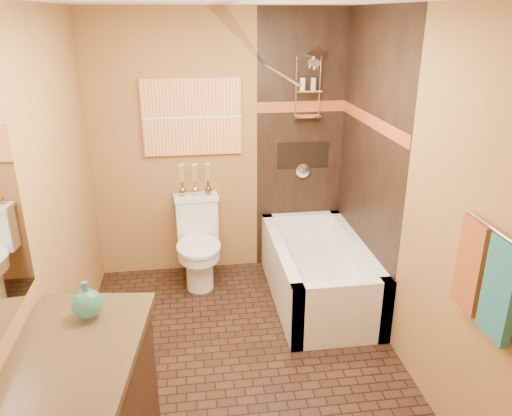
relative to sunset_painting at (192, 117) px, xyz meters
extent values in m
plane|color=black|center=(0.25, -1.48, -1.55)|extent=(3.00, 3.00, 0.00)
cube|color=#A5743F|center=(-0.95, -1.48, -0.30)|extent=(0.02, 3.00, 2.50)
cube|color=#A5743F|center=(1.45, -1.48, -0.30)|extent=(0.02, 3.00, 2.50)
cube|color=#A5743F|center=(0.25, 0.02, -0.30)|extent=(2.40, 0.02, 2.50)
cube|color=#A5743F|center=(0.25, -2.98, -0.30)|extent=(2.40, 0.02, 2.50)
plane|color=silver|center=(0.25, -1.48, 0.95)|extent=(3.00, 3.00, 0.00)
cube|color=black|center=(1.03, 0.01, -0.30)|extent=(0.85, 0.01, 2.50)
cube|color=black|center=(1.44, -0.73, -0.30)|extent=(0.01, 1.50, 2.50)
cube|color=maroon|center=(1.03, 0.00, 0.07)|extent=(0.85, 0.01, 0.10)
cube|color=maroon|center=(1.43, -0.73, 0.07)|extent=(0.01, 1.50, 0.10)
cube|color=black|center=(1.05, 0.01, -0.40)|extent=(0.50, 0.01, 0.25)
cylinder|color=silver|center=(1.05, -0.12, 0.53)|extent=(0.02, 0.26, 0.02)
cylinder|color=silver|center=(1.05, -0.28, 0.48)|extent=(0.11, 0.11, 0.09)
cylinder|color=silver|center=(1.05, -0.01, -0.55)|extent=(0.14, 0.02, 0.14)
cylinder|color=silver|center=(0.65, -0.73, 0.47)|extent=(0.03, 1.55, 0.03)
cylinder|color=silver|center=(1.40, -2.53, -0.10)|extent=(0.02, 0.55, 0.02)
cube|color=#206B6D|center=(1.41, -2.66, -0.37)|extent=(0.05, 0.22, 0.52)
cube|color=brown|center=(1.41, -2.40, -0.37)|extent=(0.05, 0.22, 0.52)
cube|color=orange|center=(0.00, 0.00, 0.00)|extent=(0.90, 0.04, 0.70)
cube|color=white|center=(1.05, -1.43, -1.27)|extent=(0.80, 0.10, 0.55)
cube|color=white|center=(1.05, -0.03, -1.27)|extent=(0.80, 0.10, 0.55)
cube|color=white|center=(0.70, -0.73, -1.27)|extent=(0.10, 1.50, 0.55)
cube|color=white|center=(1.40, -0.73, -1.27)|extent=(0.10, 1.50, 0.55)
cube|color=white|center=(1.05, -0.73, -1.38)|extent=(0.64, 1.34, 0.35)
cube|color=white|center=(0.00, -0.09, -0.97)|extent=(0.41, 0.20, 0.39)
cube|color=white|center=(0.00, -0.09, -0.75)|extent=(0.43, 0.23, 0.04)
cylinder|color=white|center=(0.00, -0.40, -1.35)|extent=(0.25, 0.25, 0.39)
cylinder|color=white|center=(0.00, -0.40, -1.18)|extent=(0.38, 0.38, 0.10)
cylinder|color=white|center=(0.00, -0.40, -1.12)|extent=(0.41, 0.41, 0.03)
cube|color=black|center=(-0.66, -2.48, -0.65)|extent=(0.76, 1.11, 0.04)
camera|label=1|loc=(-0.06, -4.57, 0.88)|focal=35.00mm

